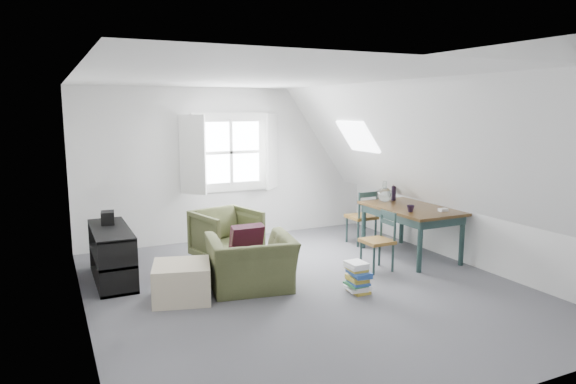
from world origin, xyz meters
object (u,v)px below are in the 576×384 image
armchair_near (251,289)px  dining_chair_far (363,216)px  dining_chair_near (379,240)px  dining_table (411,213)px  magazine_stack (358,277)px  media_shelf (112,258)px  ottoman (182,282)px  armchair_far (227,261)px

armchair_near → dining_chair_far: (2.39, 1.19, 0.46)m
armchair_near → dining_chair_near: size_ratio=1.25×
dining_table → magazine_stack: dining_table is taller
dining_chair_near → media_shelf: size_ratio=0.60×
armchair_near → dining_chair_near: bearing=-172.1°
magazine_stack → armchair_near: bearing=149.5°
ottoman → dining_chair_far: 3.44m
armchair_near → ottoman: 0.87m
dining_table → dining_chair_near: 0.89m
dining_table → dining_chair_far: (-0.25, 0.88, -0.19)m
media_shelf → armchair_near: bearing=-31.3°
armchair_near → magazine_stack: (1.10, -0.65, 0.19)m
dining_table → media_shelf: bearing=165.4°
armchair_near → media_shelf: media_shelf is taller
dining_chair_far → ottoman: bearing=0.2°
dining_chair_far → magazine_stack: size_ratio=2.37×
dining_chair_far → media_shelf: 3.87m
armchair_far → media_shelf: 1.62m
media_shelf → dining_chair_near: bearing=-14.3°
armchair_near → armchair_far: bearing=-85.7°
ottoman → dining_chair_near: dining_chair_near is taller
armchair_far → dining_table: dining_table is taller
armchair_far → ottoman: 1.54m
dining_chair_far → dining_chair_near: bearing=46.3°
armchair_far → dining_chair_far: dining_chair_far is taller
ottoman → media_shelf: (-0.64, 1.00, 0.10)m
media_shelf → magazine_stack: (2.58, -1.68, -0.12)m
dining_table → dining_chair_far: dining_chair_far is taller
ottoman → dining_chair_near: size_ratio=0.79×
dining_chair_near → armchair_near: bearing=-105.9°
armchair_far → dining_chair_near: 2.18m
armchair_far → ottoman: bearing=-143.0°
ottoman → dining_table: 3.51m
armchair_near → magazine_stack: magazine_stack is taller
dining_table → dining_chair_near: (-0.79, -0.34, -0.23)m
ottoman → armchair_far: bearing=51.7°
armchair_far → media_shelf: media_shelf is taller
dining_chair_near → magazine_stack: size_ratio=2.17×
ottoman → magazine_stack: bearing=-19.2°
dining_table → magazine_stack: 1.86m
armchair_near → dining_table: 2.73m
dining_chair_far → dining_chair_near: dining_chair_far is taller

